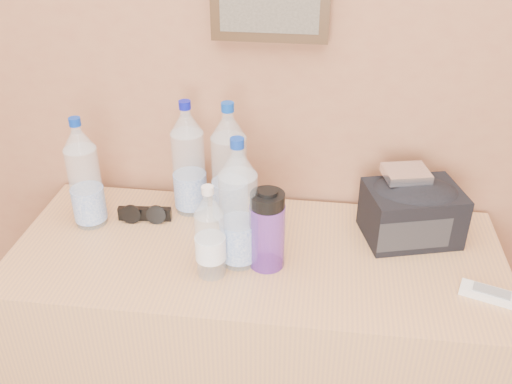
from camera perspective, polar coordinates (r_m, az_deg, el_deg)
dresser at (r=1.76m, az=0.02°, el=-16.38°), size 1.28×0.53×0.80m
pet_large_a at (r=1.60m, az=-16.76°, el=1.29°), size 0.09×0.09×0.32m
pet_large_b at (r=1.60m, az=-6.74°, el=2.81°), size 0.09×0.09×0.33m
pet_large_c at (r=1.54m, az=-2.68°, el=2.15°), size 0.09×0.09×0.35m
pet_large_d at (r=1.37m, az=-1.78°, el=-1.83°), size 0.09×0.09×0.34m
pet_small at (r=1.36m, az=-4.63°, el=-4.47°), size 0.07×0.07×0.25m
nalgene_bottle at (r=1.39m, az=1.12°, el=-3.72°), size 0.09×0.09×0.21m
sunglasses at (r=1.63m, az=-11.05°, el=-2.14°), size 0.15×0.07×0.04m
ac_remote at (r=1.45m, az=22.44°, el=-9.47°), size 0.14×0.09×0.02m
toiletry_bag at (r=1.56m, az=15.34°, el=-1.77°), size 0.28×0.23×0.16m
foil_packet at (r=1.53m, az=14.78°, el=1.80°), size 0.13×0.12×0.02m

